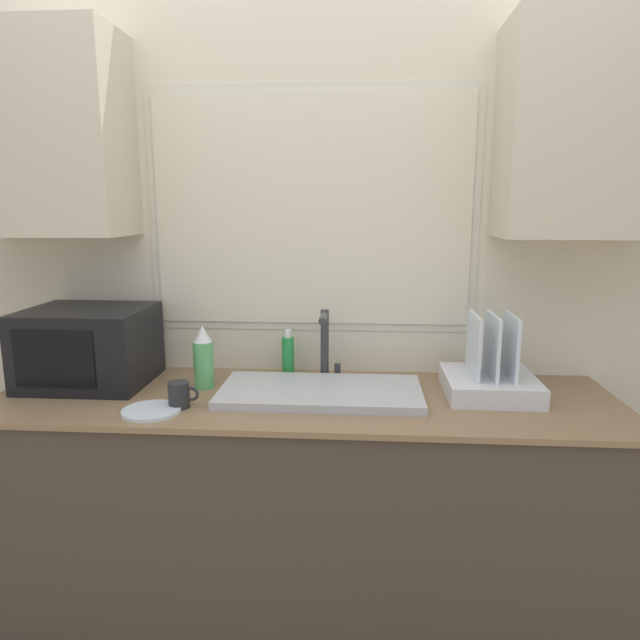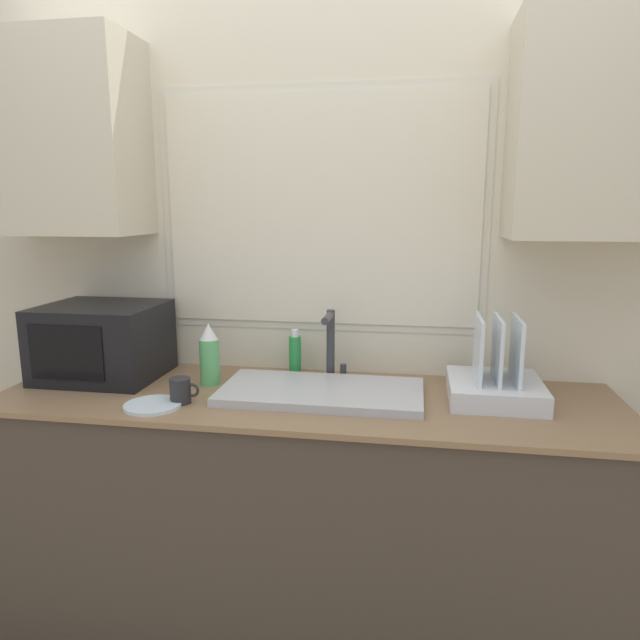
{
  "view_description": "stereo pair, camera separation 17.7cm",
  "coord_description": "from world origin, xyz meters",
  "px_view_note": "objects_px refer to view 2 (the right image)",
  "views": [
    {
      "loc": [
        0.2,
        -1.6,
        1.58
      ],
      "look_at": [
        0.06,
        0.29,
        1.2
      ],
      "focal_mm": 32.0,
      "sensor_mm": 36.0,
      "label": 1
    },
    {
      "loc": [
        0.37,
        -1.57,
        1.58
      ],
      "look_at": [
        0.06,
        0.29,
        1.2
      ],
      "focal_mm": 32.0,
      "sensor_mm": 36.0,
      "label": 2
    }
  ],
  "objects_px": {
    "faucet": "(331,340)",
    "mug_near_sink": "(181,391)",
    "microwave": "(103,341)",
    "dish_rack": "(495,382)",
    "spray_bottle": "(209,355)",
    "soap_bottle": "(295,355)"
  },
  "relations": [
    {
      "from": "dish_rack",
      "to": "soap_bottle",
      "type": "height_order",
      "value": "dish_rack"
    },
    {
      "from": "microwave",
      "to": "mug_near_sink",
      "type": "xyz_separation_m",
      "value": [
        0.42,
        -0.24,
        -0.1
      ]
    },
    {
      "from": "faucet",
      "to": "spray_bottle",
      "type": "relative_size",
      "value": 1.16
    },
    {
      "from": "faucet",
      "to": "microwave",
      "type": "distance_m",
      "value": 0.89
    },
    {
      "from": "mug_near_sink",
      "to": "soap_bottle",
      "type": "bearing_deg",
      "value": 51.38
    },
    {
      "from": "soap_bottle",
      "to": "mug_near_sink",
      "type": "height_order",
      "value": "soap_bottle"
    },
    {
      "from": "faucet",
      "to": "dish_rack",
      "type": "height_order",
      "value": "dish_rack"
    },
    {
      "from": "microwave",
      "to": "soap_bottle",
      "type": "height_order",
      "value": "microwave"
    },
    {
      "from": "dish_rack",
      "to": "spray_bottle",
      "type": "xyz_separation_m",
      "value": [
        -1.03,
        0.01,
        0.05
      ]
    },
    {
      "from": "dish_rack",
      "to": "mug_near_sink",
      "type": "bearing_deg",
      "value": -168.6
    },
    {
      "from": "dish_rack",
      "to": "mug_near_sink",
      "type": "relative_size",
      "value": 3.27
    },
    {
      "from": "soap_bottle",
      "to": "mug_near_sink",
      "type": "xyz_separation_m",
      "value": [
        -0.31,
        -0.39,
        -0.04
      ]
    },
    {
      "from": "spray_bottle",
      "to": "soap_bottle",
      "type": "distance_m",
      "value": 0.34
    },
    {
      "from": "microwave",
      "to": "dish_rack",
      "type": "xyz_separation_m",
      "value": [
        1.47,
        -0.03,
        -0.08
      ]
    },
    {
      "from": "faucet",
      "to": "spray_bottle",
      "type": "bearing_deg",
      "value": -163.77
    },
    {
      "from": "dish_rack",
      "to": "spray_bottle",
      "type": "bearing_deg",
      "value": 179.66
    },
    {
      "from": "dish_rack",
      "to": "spray_bottle",
      "type": "distance_m",
      "value": 1.03
    },
    {
      "from": "faucet",
      "to": "mug_near_sink",
      "type": "relative_size",
      "value": 2.64
    },
    {
      "from": "microwave",
      "to": "spray_bottle",
      "type": "xyz_separation_m",
      "value": [
        0.44,
        -0.02,
        -0.03
      ]
    },
    {
      "from": "soap_bottle",
      "to": "mug_near_sink",
      "type": "bearing_deg",
      "value": -128.62
    },
    {
      "from": "faucet",
      "to": "mug_near_sink",
      "type": "height_order",
      "value": "faucet"
    },
    {
      "from": "faucet",
      "to": "dish_rack",
      "type": "relative_size",
      "value": 0.81
    }
  ]
}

